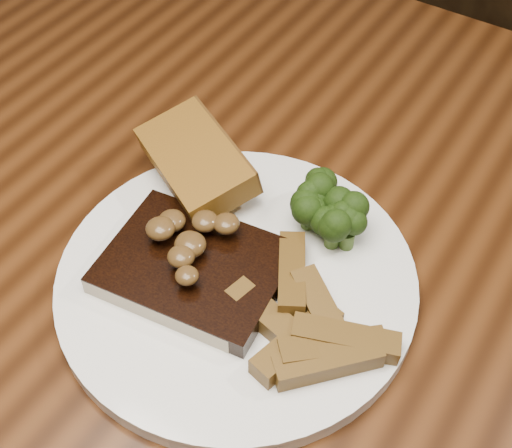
{
  "coord_description": "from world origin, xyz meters",
  "views": [
    {
      "loc": [
        0.24,
        -0.36,
        1.26
      ],
      "look_at": [
        0.02,
        -0.01,
        0.78
      ],
      "focal_mm": 50.0,
      "sensor_mm": 36.0,
      "label": 1
    }
  ],
  "objects": [
    {
      "name": "broccoli_cluster",
      "position": [
        0.09,
        0.03,
        0.78
      ],
      "size": [
        0.08,
        0.08,
        0.04
      ],
      "primitive_type": null,
      "color": "#1D320B",
      "rests_on": "plate"
    },
    {
      "name": "garlic_bread",
      "position": [
        -0.07,
        0.01,
        0.78
      ],
      "size": [
        0.14,
        0.12,
        0.03
      ],
      "primitive_type": "cube",
      "rotation": [
        0.0,
        0.0,
        -0.49
      ],
      "color": "brown",
      "rests_on": "plate"
    },
    {
      "name": "plate",
      "position": [
        0.03,
        -0.06,
        0.76
      ],
      "size": [
        0.35,
        0.35,
        0.01
      ],
      "primitive_type": "cylinder",
      "rotation": [
        0.0,
        0.0,
        -0.13
      ],
      "color": "white",
      "rests_on": "dining_table"
    },
    {
      "name": "steak_bone",
      "position": [
        -0.0,
        -0.13,
        0.77
      ],
      "size": [
        0.14,
        0.03,
        0.02
      ],
      "primitive_type": "cube",
      "rotation": [
        0.0,
        0.0,
        0.12
      ],
      "color": "#BBAE91",
      "rests_on": "plate"
    },
    {
      "name": "mushroom_pile",
      "position": [
        -0.01,
        -0.07,
        0.8
      ],
      "size": [
        0.07,
        0.07,
        0.03
      ],
      "primitive_type": null,
      "color": "#503319",
      "rests_on": "steak"
    },
    {
      "name": "chair_far",
      "position": [
        0.01,
        0.64,
        0.44
      ],
      "size": [
        0.5,
        0.5,
        0.82
      ],
      "rotation": [
        0.0,
        0.0,
        2.75
      ],
      "color": "black",
      "rests_on": "ground"
    },
    {
      "name": "dining_table",
      "position": [
        0.0,
        0.0,
        0.66
      ],
      "size": [
        1.6,
        0.9,
        0.75
      ],
      "color": "#47240E",
      "rests_on": "ground"
    },
    {
      "name": "potato_wedges",
      "position": [
        0.11,
        -0.08,
        0.77
      ],
      "size": [
        0.11,
        0.11,
        0.02
      ],
      "primitive_type": null,
      "color": "brown",
      "rests_on": "plate"
    },
    {
      "name": "steak",
      "position": [
        -0.0,
        -0.08,
        0.77
      ],
      "size": [
        0.16,
        0.13,
        0.02
      ],
      "primitive_type": "cube",
      "rotation": [
        0.0,
        0.0,
        0.12
      ],
      "color": "black",
      "rests_on": "plate"
    }
  ]
}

